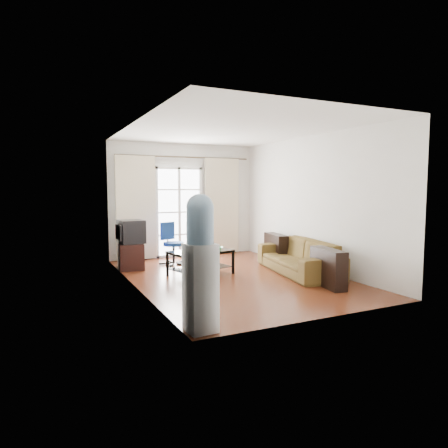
# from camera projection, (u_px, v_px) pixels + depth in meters

# --- Properties ---
(floor) EXTENTS (5.20, 5.20, 0.00)m
(floor) POSITION_uv_depth(u_px,v_px,m) (233.00, 277.00, 7.42)
(floor) COLOR #622C17
(floor) RESTS_ON ground
(ceiling) EXTENTS (5.20, 5.20, 0.00)m
(ceiling) POSITION_uv_depth(u_px,v_px,m) (233.00, 130.00, 7.17)
(ceiling) COLOR white
(ceiling) RESTS_ON wall_back
(wall_back) EXTENTS (3.60, 0.02, 2.70)m
(wall_back) POSITION_uv_depth(u_px,v_px,m) (184.00, 200.00, 9.63)
(wall_back) COLOR silver
(wall_back) RESTS_ON floor
(wall_front) EXTENTS (3.60, 0.02, 2.70)m
(wall_front) POSITION_uv_depth(u_px,v_px,m) (327.00, 212.00, 4.96)
(wall_front) COLOR silver
(wall_front) RESTS_ON floor
(wall_left) EXTENTS (0.02, 5.20, 2.70)m
(wall_left) POSITION_uv_depth(u_px,v_px,m) (135.00, 207.00, 6.52)
(wall_left) COLOR silver
(wall_left) RESTS_ON floor
(wall_right) EXTENTS (0.02, 5.20, 2.70)m
(wall_right) POSITION_uv_depth(u_px,v_px,m) (312.00, 203.00, 8.07)
(wall_right) COLOR silver
(wall_right) RESTS_ON floor
(french_door) EXTENTS (1.16, 0.06, 2.15)m
(french_door) POSITION_uv_depth(u_px,v_px,m) (179.00, 212.00, 9.54)
(french_door) COLOR white
(french_door) RESTS_ON wall_back
(curtain_rod) EXTENTS (3.30, 0.04, 0.04)m
(curtain_rod) POSITION_uv_depth(u_px,v_px,m) (185.00, 157.00, 9.45)
(curtain_rod) COLOR #4C3F2D
(curtain_rod) RESTS_ON wall_back
(curtain_left) EXTENTS (0.90, 0.07, 2.35)m
(curtain_left) POSITION_uv_depth(u_px,v_px,m) (136.00, 208.00, 9.02)
(curtain_left) COLOR beige
(curtain_left) RESTS_ON curtain_rod
(curtain_right) EXTENTS (0.90, 0.07, 2.35)m
(curtain_right) POSITION_uv_depth(u_px,v_px,m) (222.00, 206.00, 9.95)
(curtain_right) COLOR beige
(curtain_right) RESTS_ON curtain_rod
(radiator) EXTENTS (0.64, 0.12, 0.64)m
(radiator) POSITION_uv_depth(u_px,v_px,m) (216.00, 241.00, 9.98)
(radiator) COLOR #99999C
(radiator) RESTS_ON floor
(sofa) EXTENTS (2.50, 1.62, 0.65)m
(sofa) POSITION_uv_depth(u_px,v_px,m) (298.00, 256.00, 7.76)
(sofa) COLOR brown
(sofa) RESTS_ON floor
(coffee_table) EXTENTS (1.28, 0.90, 0.47)m
(coffee_table) POSITION_uv_depth(u_px,v_px,m) (201.00, 259.00, 7.57)
(coffee_table) COLOR silver
(coffee_table) RESTS_ON floor
(bowl) EXTENTS (0.38, 0.38, 0.06)m
(bowl) POSITION_uv_depth(u_px,v_px,m) (217.00, 248.00, 7.64)
(bowl) COLOR #31883B
(bowl) RESTS_ON coffee_table
(book) EXTENTS (0.25, 0.29, 0.02)m
(book) POSITION_uv_depth(u_px,v_px,m) (192.00, 251.00, 7.45)
(book) COLOR #B71630
(book) RESTS_ON coffee_table
(remote) EXTENTS (0.17, 0.13, 0.02)m
(remote) POSITION_uv_depth(u_px,v_px,m) (208.00, 250.00, 7.53)
(remote) COLOR black
(remote) RESTS_ON coffee_table
(tv_stand) EXTENTS (0.56, 0.77, 0.53)m
(tv_stand) POSITION_uv_depth(u_px,v_px,m) (131.00, 256.00, 8.20)
(tv_stand) COLOR black
(tv_stand) RESTS_ON floor
(crt_tv) EXTENTS (0.55, 0.55, 0.47)m
(crt_tv) POSITION_uv_depth(u_px,v_px,m) (130.00, 232.00, 8.14)
(crt_tv) COLOR black
(crt_tv) RESTS_ON tv_stand
(task_chair) EXTENTS (0.81, 0.81, 0.91)m
(task_chair) POSITION_uv_depth(u_px,v_px,m) (173.00, 252.00, 8.62)
(task_chair) COLOR black
(task_chair) RESTS_ON floor
(water_cooler) EXTENTS (0.36, 0.35, 1.59)m
(water_cooler) POSITION_uv_depth(u_px,v_px,m) (200.00, 260.00, 4.54)
(water_cooler) COLOR white
(water_cooler) RESTS_ON floor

